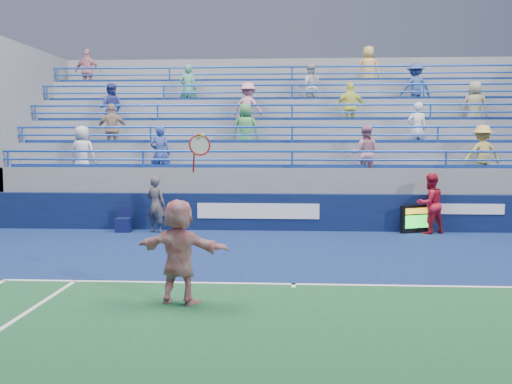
# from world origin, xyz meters

# --- Properties ---
(ground) EXTENTS (120.00, 120.00, 0.00)m
(ground) POSITION_xyz_m (0.00, 0.00, 0.00)
(ground) COLOR #333538
(sponsor_wall) EXTENTS (18.00, 0.32, 1.10)m
(sponsor_wall) POSITION_xyz_m (0.00, 6.50, 0.55)
(sponsor_wall) COLOR #0A153A
(sponsor_wall) RESTS_ON ground
(bleacher_stand) EXTENTS (18.00, 5.60, 6.13)m
(bleacher_stand) POSITION_xyz_m (-0.00, 10.27, 1.55)
(bleacher_stand) COLOR slate
(bleacher_stand) RESTS_ON ground
(serve_speed_board) EXTENTS (1.13, 0.60, 0.82)m
(serve_speed_board) POSITION_xyz_m (3.67, 6.29, 0.41)
(serve_speed_board) COLOR black
(serve_speed_board) RESTS_ON ground
(judge_chair) EXTENTS (0.44, 0.44, 0.75)m
(judge_chair) POSITION_xyz_m (-4.91, 5.92, 0.24)
(judge_chair) COLOR #0C123D
(judge_chair) RESTS_ON ground
(tennis_player) EXTENTS (1.67, 0.89, 2.76)m
(tennis_player) POSITION_xyz_m (-1.86, -1.31, 0.86)
(tennis_player) COLOR white
(tennis_player) RESTS_ON ground
(line_judge) EXTENTS (0.71, 0.59, 1.65)m
(line_judge) POSITION_xyz_m (-3.93, 5.88, 0.83)
(line_judge) COLOR #131A36
(line_judge) RESTS_ON ground
(ball_girl) EXTENTS (1.04, 0.95, 1.74)m
(ball_girl) POSITION_xyz_m (3.94, 6.15, 0.87)
(ball_girl) COLOR #B7152A
(ball_girl) RESTS_ON ground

